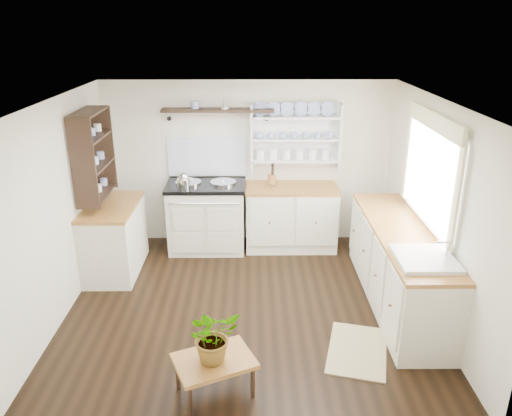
{
  "coord_description": "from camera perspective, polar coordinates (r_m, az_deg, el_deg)",
  "views": [
    {
      "loc": [
        0.05,
        -4.9,
        3.06
      ],
      "look_at": [
        0.1,
        0.25,
        1.1
      ],
      "focal_mm": 35.0,
      "sensor_mm": 36.0,
      "label": 1
    }
  ],
  "objects": [
    {
      "name": "right_cabinets",
      "position": [
        5.87,
        15.96,
        -6.32
      ],
      "size": [
        0.62,
        2.43,
        0.9
      ],
      "color": "beige",
      "rests_on": "floor"
    },
    {
      "name": "wall_right",
      "position": [
        5.61,
        19.87,
        -0.37
      ],
      "size": [
        0.02,
        3.8,
        2.3
      ],
      "primitive_type": "cube",
      "color": "silver",
      "rests_on": "ground"
    },
    {
      "name": "left_cabinets",
      "position": [
        6.59,
        -15.9,
        -3.24
      ],
      "size": [
        0.62,
        1.13,
        0.9
      ],
      "color": "beige",
      "rests_on": "floor"
    },
    {
      "name": "window",
      "position": [
        5.6,
        19.39,
        4.15
      ],
      "size": [
        0.08,
        1.55,
        1.22
      ],
      "color": "white",
      "rests_on": "wall_right"
    },
    {
      "name": "kettle",
      "position": [
        6.72,
        -8.25,
        3.11
      ],
      "size": [
        0.18,
        0.18,
        0.21
      ],
      "primitive_type": null,
      "color": "silver",
      "rests_on": "aga_cooker"
    },
    {
      "name": "plate_rack",
      "position": [
        6.95,
        4.49,
        8.28
      ],
      "size": [
        1.2,
        0.22,
        0.9
      ],
      "color": "white",
      "rests_on": "wall_back"
    },
    {
      "name": "potted_plant",
      "position": [
        4.29,
        -4.92,
        -14.31
      ],
      "size": [
        0.56,
        0.54,
        0.48
      ],
      "primitive_type": "imported",
      "rotation": [
        0.0,
        0.0,
        0.53
      ],
      "color": "#3F7233",
      "rests_on": "center_table"
    },
    {
      "name": "back_cabinets",
      "position": [
        7.02,
        4.01,
        -0.95
      ],
      "size": [
        1.27,
        0.63,
        0.9
      ],
      "color": "beige",
      "rests_on": "floor"
    },
    {
      "name": "left_shelving",
      "position": [
        6.28,
        -18.11,
        5.9
      ],
      "size": [
        0.28,
        0.8,
        1.05
      ],
      "primitive_type": "cube",
      "color": "black",
      "rests_on": "wall_left"
    },
    {
      "name": "center_table",
      "position": [
        4.46,
        -4.8,
        -17.29
      ],
      "size": [
        0.79,
        0.69,
        0.36
      ],
      "rotation": [
        0.0,
        0.0,
        0.42
      ],
      "color": "brown",
      "rests_on": "floor"
    },
    {
      "name": "belfast_sink",
      "position": [
        5.09,
        18.6,
        -6.72
      ],
      "size": [
        0.55,
        0.6,
        0.45
      ],
      "color": "white",
      "rests_on": "right_cabinets"
    },
    {
      "name": "wall_left",
      "position": [
        5.64,
        -21.79,
        -0.5
      ],
      "size": [
        0.02,
        3.8,
        2.3
      ],
      "primitive_type": "cube",
      "color": "silver",
      "rests_on": "ground"
    },
    {
      "name": "floor_rug",
      "position": [
        5.19,
        11.51,
        -15.65
      ],
      "size": [
        0.75,
        0.96,
        0.02
      ],
      "primitive_type": "cube",
      "rotation": [
        0.0,
        0.0,
        -0.25
      ],
      "color": "#967E57",
      "rests_on": "floor"
    },
    {
      "name": "utensil_crock",
      "position": [
        6.91,
        1.82,
        3.26
      ],
      "size": [
        0.11,
        0.11,
        0.13
      ],
      "primitive_type": "cylinder",
      "color": "#8F5F34",
      "rests_on": "back_cabinets"
    },
    {
      "name": "wall_back",
      "position": [
        7.06,
        -0.91,
        5.14
      ],
      "size": [
        4.0,
        0.02,
        2.3
      ],
      "primitive_type": "cube",
      "color": "silver",
      "rests_on": "ground"
    },
    {
      "name": "high_shelf",
      "position": [
        6.79,
        -4.39,
        11.02
      ],
      "size": [
        1.5,
        0.29,
        0.16
      ],
      "color": "black",
      "rests_on": "wall_back"
    },
    {
      "name": "floor",
      "position": [
        5.78,
        -0.96,
        -11.16
      ],
      "size": [
        4.0,
        3.8,
        0.01
      ],
      "primitive_type": "cube",
      "color": "black",
      "rests_on": "ground"
    },
    {
      "name": "aga_cooker",
      "position": [
        6.99,
        -5.62,
        -0.87
      ],
      "size": [
        1.07,
        0.74,
        0.99
      ],
      "color": "beige",
      "rests_on": "floor"
    },
    {
      "name": "ceiling",
      "position": [
        4.96,
        -1.12,
        12.02
      ],
      "size": [
        4.0,
        3.8,
        0.01
      ],
      "primitive_type": "cube",
      "color": "white",
      "rests_on": "wall_back"
    }
  ]
}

